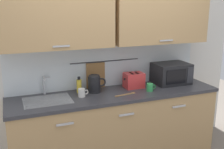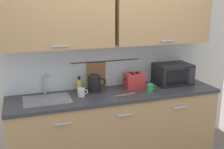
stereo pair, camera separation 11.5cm
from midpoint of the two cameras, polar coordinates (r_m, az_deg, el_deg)
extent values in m
cube|color=tan|center=(3.44, -0.15, -11.25)|extent=(2.50, 0.60, 0.86)
cube|color=#B7B7BC|center=(2.87, -10.96, -10.19)|extent=(0.18, 0.02, 0.02)
cube|color=#B7B7BC|center=(3.05, 1.97, -8.39)|extent=(0.18, 0.02, 0.02)
cube|color=#B7B7BC|center=(3.36, 12.90, -6.53)|extent=(0.18, 0.02, 0.02)
cube|color=#333338|center=(3.27, -0.15, -4.14)|extent=(2.53, 0.63, 0.04)
cube|color=#9EA0A5|center=(3.12, -14.35, -6.06)|extent=(0.52, 0.38, 0.09)
cube|color=silver|center=(3.47, -2.11, 3.31)|extent=(3.70, 0.06, 2.50)
cube|color=silver|center=(3.45, -1.90, 1.98)|extent=(2.50, 0.01, 0.55)
cube|color=tan|center=(3.06, -12.55, 11.83)|extent=(1.23, 0.33, 0.70)
cube|color=#B7B7BC|center=(2.92, -11.69, 5.82)|extent=(0.18, 0.01, 0.02)
cube|color=tan|center=(3.49, 9.05, 12.30)|extent=(1.23, 0.33, 0.70)
cube|color=#B7B7BC|center=(3.37, 10.34, 7.04)|extent=(0.18, 0.01, 0.02)
cylinder|color=#333338|center=(3.42, -2.37, 2.79)|extent=(0.90, 0.01, 0.01)
cube|color=olive|center=(3.42, -4.42, -0.35)|extent=(0.24, 0.02, 0.34)
cylinder|color=#B2B5BA|center=(3.29, -15.02, -2.17)|extent=(0.03, 0.03, 0.22)
cylinder|color=#B2B5BA|center=(3.18, -14.97, -0.84)|extent=(0.02, 0.16, 0.02)
cube|color=#B2B5BA|center=(3.27, -14.43, -0.59)|extent=(0.07, 0.02, 0.01)
cube|color=black|center=(3.68, 11.38, 0.25)|extent=(0.46, 0.34, 0.27)
cube|color=black|center=(3.52, 12.40, -0.46)|extent=(0.29, 0.01, 0.18)
cube|color=#2D2D33|center=(3.64, 15.22, -0.14)|extent=(0.09, 0.01, 0.21)
cylinder|color=black|center=(3.29, -4.72, -3.52)|extent=(0.16, 0.16, 0.02)
cylinder|color=black|center=(3.26, -4.76, -1.95)|extent=(0.15, 0.15, 0.17)
cylinder|color=#262628|center=(3.24, -4.79, -0.34)|extent=(0.13, 0.13, 0.02)
torus|color=black|center=(3.29, -3.21, -1.65)|extent=(0.11, 0.02, 0.11)
cylinder|color=yellow|center=(3.27, -7.91, -2.43)|extent=(0.06, 0.06, 0.16)
cylinder|color=black|center=(3.24, -7.97, -0.78)|extent=(0.03, 0.03, 0.04)
cylinder|color=silver|center=(3.13, -7.43, -3.82)|extent=(0.08, 0.08, 0.09)
torus|color=silver|center=(3.14, -6.51, -3.69)|extent=(0.06, 0.01, 0.06)
cube|color=red|center=(3.43, 3.64, -1.22)|extent=(0.24, 0.17, 0.19)
cube|color=black|center=(3.40, 3.12, 0.16)|extent=(0.03, 0.12, 0.01)
cube|color=black|center=(3.43, 4.19, 0.27)|extent=(0.03, 0.12, 0.01)
cube|color=black|center=(3.38, 1.67, -0.98)|extent=(0.02, 0.02, 0.02)
cylinder|color=green|center=(3.33, 6.93, -2.68)|extent=(0.08, 0.08, 0.09)
torus|color=green|center=(3.35, 7.72, -2.55)|extent=(0.06, 0.01, 0.06)
cube|color=#9E7042|center=(3.17, 1.36, -4.30)|extent=(0.22, 0.05, 0.01)
ellipsoid|color=#9E7042|center=(3.23, 3.43, -3.88)|extent=(0.07, 0.05, 0.01)
camera|label=1|loc=(0.06, -91.03, -0.27)|focal=43.67mm
camera|label=2|loc=(0.06, 88.97, 0.27)|focal=43.67mm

